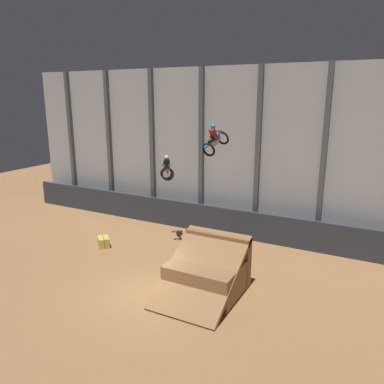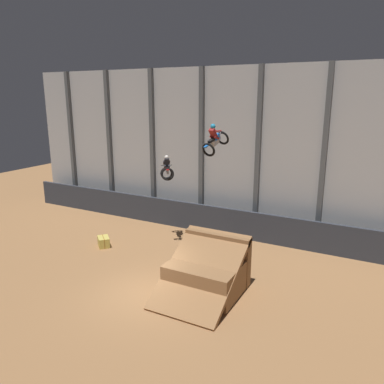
% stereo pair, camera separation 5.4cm
% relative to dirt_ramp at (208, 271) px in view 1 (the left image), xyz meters
% --- Properties ---
extents(ground_plane, '(60.00, 60.00, 0.00)m').
position_rel_dirt_ramp_xyz_m(ground_plane, '(-2.29, -1.76, -0.87)').
color(ground_plane, '#996B42').
extents(arena_back_wall, '(32.00, 0.40, 10.31)m').
position_rel_dirt_ramp_xyz_m(arena_back_wall, '(-2.29, 7.84, 4.29)').
color(arena_back_wall, '#ADB2B7').
rests_on(arena_back_wall, ground_plane).
extents(lower_barrier, '(31.36, 0.20, 1.79)m').
position_rel_dirt_ramp_xyz_m(lower_barrier, '(-2.29, 6.63, 0.03)').
color(lower_barrier, '#2D333D').
rests_on(lower_barrier, ground_plane).
extents(dirt_ramp, '(3.18, 4.13, 2.52)m').
position_rel_dirt_ramp_xyz_m(dirt_ramp, '(0.00, 0.00, 0.00)').
color(dirt_ramp, olive).
rests_on(dirt_ramp, ground_plane).
extents(rider_bike_left_air, '(1.51, 1.74, 1.56)m').
position_rel_dirt_ramp_xyz_m(rider_bike_left_air, '(-4.65, 4.15, 3.52)').
color(rider_bike_left_air, black).
extents(rider_bike_right_air, '(0.96, 1.90, 1.65)m').
position_rel_dirt_ramp_xyz_m(rider_bike_right_air, '(-1.25, 3.31, 5.52)').
color(rider_bike_right_air, black).
extents(traffic_cone_near_ramp, '(0.36, 0.36, 0.58)m').
position_rel_dirt_ramp_xyz_m(traffic_cone_near_ramp, '(-1.70, 5.10, -0.59)').
color(traffic_cone_near_ramp, black).
rests_on(traffic_cone_near_ramp, ground_plane).
extents(hay_bale_trackside, '(1.07, 1.05, 0.57)m').
position_rel_dirt_ramp_xyz_m(hay_bale_trackside, '(-7.54, 1.67, -0.59)').
color(hay_bale_trackside, '#CCB751').
rests_on(hay_bale_trackside, ground_plane).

